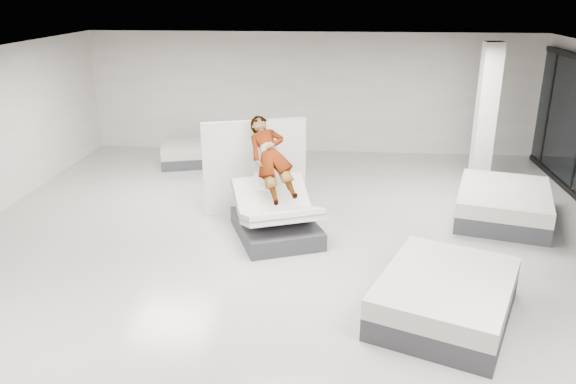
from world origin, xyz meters
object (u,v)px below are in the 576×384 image
object	(u,v)px
person	(271,170)
column	(486,116)
remote	(288,187)
flat_bed_right_near	(445,297)
flat_bed_left_far	(196,153)
hero_bed	(276,218)
divider_panel	(255,167)
flat_bed_right_far	(503,204)

from	to	relation	value
person	column	size ratio (longest dim) A/B	0.57
remote	flat_bed_right_near	bearing A→B (deg)	-67.92
flat_bed_right_near	flat_bed_left_far	xyz separation A→B (m)	(-5.13, 6.83, -0.06)
hero_bed	flat_bed_left_far	size ratio (longest dim) A/B	1.03
divider_panel	column	world-z (taller)	column
flat_bed_right_far	flat_bed_right_near	distance (m)	4.05
column	flat_bed_left_far	bearing A→B (deg)	170.96
flat_bed_right_near	flat_bed_left_far	bearing A→B (deg)	126.95
remote	flat_bed_right_near	world-z (taller)	remote
hero_bed	flat_bed_right_near	xyz separation A→B (m)	(2.59, -2.45, -0.05)
person	divider_panel	world-z (taller)	person
remote	flat_bed_right_far	bearing A→B (deg)	-5.65
hero_bed	divider_panel	bearing A→B (deg)	114.26
remote	flat_bed_left_far	bearing A→B (deg)	101.00
divider_panel	flat_bed_left_far	bearing A→B (deg)	102.62
hero_bed	flat_bed_right_near	size ratio (longest dim) A/B	0.81
flat_bed_left_far	person	bearing A→B (deg)	-59.28
person	flat_bed_left_far	world-z (taller)	person
flat_bed_left_far	column	world-z (taller)	column
flat_bed_right_far	flat_bed_left_far	world-z (taller)	flat_bed_right_far
hero_bed	remote	xyz separation A→B (m)	(0.22, 0.04, 0.59)
hero_bed	remote	size ratio (longest dim) A/B	15.28
flat_bed_left_far	column	xyz separation A→B (m)	(6.87, -1.09, 1.36)
flat_bed_left_far	remote	bearing A→B (deg)	-57.49
person	divider_panel	xyz separation A→B (m)	(-0.43, 0.92, -0.24)
divider_panel	column	xyz separation A→B (m)	(4.88, 2.08, 0.66)
flat_bed_right_far	column	distance (m)	2.45
divider_panel	flat_bed_right_far	distance (m)	4.91
flat_bed_right_far	flat_bed_left_far	size ratio (longest dim) A/B	1.24
person	hero_bed	bearing A→B (deg)	-90.00
person	flat_bed_right_far	world-z (taller)	person
person	flat_bed_right_far	distance (m)	4.62
remote	flat_bed_right_near	distance (m)	3.50
flat_bed_right_near	divider_panel	bearing A→B (deg)	130.62
remote	column	bearing A→B (deg)	16.75
flat_bed_right_far	flat_bed_right_near	world-z (taller)	flat_bed_right_far
column	hero_bed	bearing A→B (deg)	-142.83
divider_panel	flat_bed_right_far	world-z (taller)	divider_panel
remote	flat_bed_right_far	size ratio (longest dim) A/B	0.05
divider_panel	flat_bed_left_far	distance (m)	3.81
person	flat_bed_right_near	size ratio (longest dim) A/B	0.69
flat_bed_right_far	person	bearing A→B (deg)	-168.27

